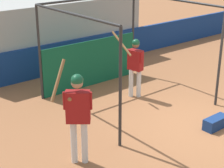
% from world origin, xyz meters
% --- Properties ---
extents(ground_plane, '(60.00, 60.00, 0.00)m').
position_xyz_m(ground_plane, '(0.00, 0.00, 0.00)').
color(ground_plane, '#935B38').
extents(outfield_wall, '(24.00, 0.12, 1.05)m').
position_xyz_m(outfield_wall, '(0.00, 5.59, 0.53)').
color(outfield_wall, navy).
rests_on(outfield_wall, ground).
extents(bleacher_section, '(6.50, 2.40, 2.33)m').
position_xyz_m(bleacher_section, '(0.00, 6.85, 1.16)').
color(bleacher_section, '#9E9E99').
rests_on(bleacher_section, ground).
extents(batting_cage, '(3.55, 3.49, 2.71)m').
position_xyz_m(batting_cage, '(-0.36, 3.35, 1.19)').
color(batting_cage, '#282828').
rests_on(batting_cage, ground).
extents(player_batter, '(0.56, 0.84, 1.90)m').
position_xyz_m(player_batter, '(0.05, 2.38, 1.03)').
color(player_batter, silver).
rests_on(player_batter, ground).
extents(player_waiting, '(0.78, 0.61, 2.15)m').
position_xyz_m(player_waiting, '(-3.16, 0.54, 1.18)').
color(player_waiting, silver).
rests_on(player_waiting, ground).
extents(equipment_bag, '(0.70, 0.28, 0.28)m').
position_xyz_m(equipment_bag, '(0.24, -0.33, 0.14)').
color(equipment_bag, navy).
rests_on(equipment_bag, ground).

